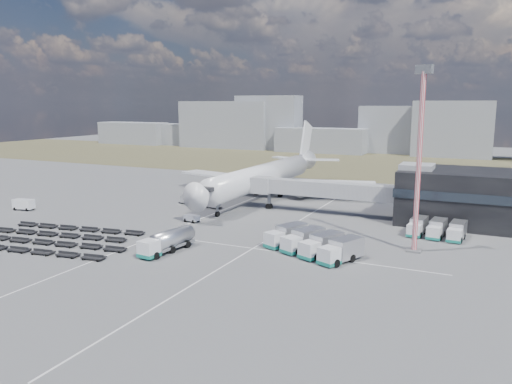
% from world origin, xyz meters
% --- Properties ---
extents(ground, '(420.00, 420.00, 0.00)m').
position_xyz_m(ground, '(0.00, 0.00, 0.00)').
color(ground, '#565659').
rests_on(ground, ground).
extents(grass_strip, '(420.00, 90.00, 0.01)m').
position_xyz_m(grass_strip, '(0.00, 110.00, 0.01)').
color(grass_strip, brown).
rests_on(grass_strip, ground).
extents(lane_markings, '(47.12, 110.00, 0.01)m').
position_xyz_m(lane_markings, '(9.77, 3.00, 0.01)').
color(lane_markings, silver).
rests_on(lane_markings, ground).
extents(terminal, '(30.40, 16.40, 11.00)m').
position_xyz_m(terminal, '(47.77, 23.96, 5.25)').
color(terminal, black).
rests_on(terminal, ground).
extents(jet_bridge, '(30.30, 3.80, 7.05)m').
position_xyz_m(jet_bridge, '(15.90, 20.42, 5.05)').
color(jet_bridge, '#939399').
rests_on(jet_bridge, ground).
extents(airliner, '(51.59, 64.53, 17.62)m').
position_xyz_m(airliner, '(0.00, 32.38, 5.29)').
color(airliner, white).
rests_on(airliner, ground).
extents(skyline, '(289.19, 23.80, 25.99)m').
position_xyz_m(skyline, '(-17.42, 149.71, 9.80)').
color(skyline, gray).
rests_on(skyline, ground).
extents(fuel_tanker, '(3.84, 10.53, 3.32)m').
position_xyz_m(fuel_tanker, '(4.99, -15.16, 1.66)').
color(fuel_tanker, white).
rests_on(fuel_tanker, ground).
extents(pushback_tug, '(3.11, 2.08, 1.34)m').
position_xyz_m(pushback_tug, '(-2.11, 2.89, 0.67)').
color(pushback_tug, white).
rests_on(pushback_tug, ground).
extents(utility_van, '(4.60, 2.63, 2.31)m').
position_xyz_m(utility_van, '(-40.11, -3.06, 1.16)').
color(utility_van, white).
rests_on(utility_van, ground).
extents(catering_truck, '(3.61, 6.58, 2.86)m').
position_xyz_m(catering_truck, '(8.48, 39.83, 1.46)').
color(catering_truck, white).
rests_on(catering_truck, ground).
extents(service_trucks_near, '(15.51, 12.33, 3.03)m').
position_xyz_m(service_trucks_near, '(25.10, -6.44, 1.65)').
color(service_trucks_near, white).
rests_on(service_trucks_near, ground).
extents(service_trucks_far, '(9.25, 7.36, 2.63)m').
position_xyz_m(service_trucks_far, '(41.12, 11.38, 1.43)').
color(service_trucks_far, white).
rests_on(service_trucks_far, ground).
extents(uld_row, '(11.72, 3.71, 1.61)m').
position_xyz_m(uld_row, '(-8.48, 16.16, 0.96)').
color(uld_row, black).
rests_on(uld_row, ground).
extents(baggage_dollies, '(31.40, 19.57, 0.79)m').
position_xyz_m(baggage_dollies, '(-16.48, -18.21, 0.40)').
color(baggage_dollies, black).
rests_on(baggage_dollies, ground).
extents(floodlight_mast, '(2.62, 2.14, 27.70)m').
position_xyz_m(floodlight_mast, '(38.88, 1.03, 13.88)').
color(floodlight_mast, red).
rests_on(floodlight_mast, ground).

